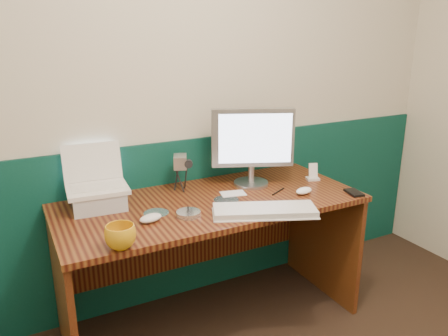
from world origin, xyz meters
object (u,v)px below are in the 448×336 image
monitor (252,146)px  mug (120,237)px  laptop (95,168)px  camcorder (181,174)px  keyboard (265,211)px  desk (212,263)px

monitor → mug: bearing=-131.0°
laptop → monitor: bearing=1.0°
mug → camcorder: camcorder is taller
keyboard → mug: mug is taller
mug → monitor: bearing=26.0°
monitor → camcorder: size_ratio=2.48×
desk → monitor: size_ratio=3.45×
monitor → keyboard: (-0.16, -0.40, -0.22)m
laptop → keyboard: bearing=-28.4°
monitor → mug: 0.99m
monitor → camcorder: (-0.40, 0.10, -0.14)m
desk → laptop: size_ratio=5.43×
desk → camcorder: (-0.08, 0.22, 0.47)m
mug → camcorder: bearing=47.9°
keyboard → mug: bearing=-154.9°
desk → keyboard: keyboard is taller
camcorder → laptop: bearing=-151.7°
desk → laptop: 0.82m
laptop → mug: 0.50m
laptop → mug: laptop is taller
laptop → monitor: (0.86, -0.05, 0.02)m
monitor → laptop: bearing=-160.4°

